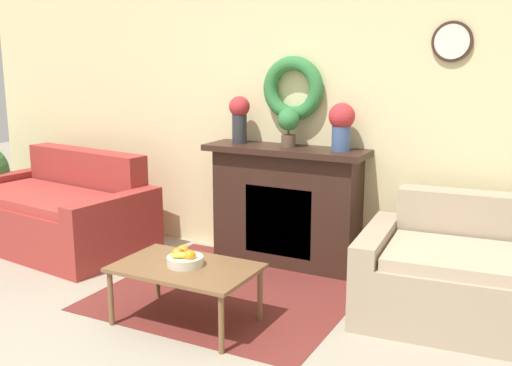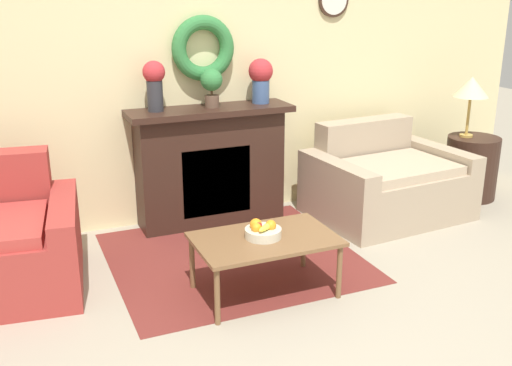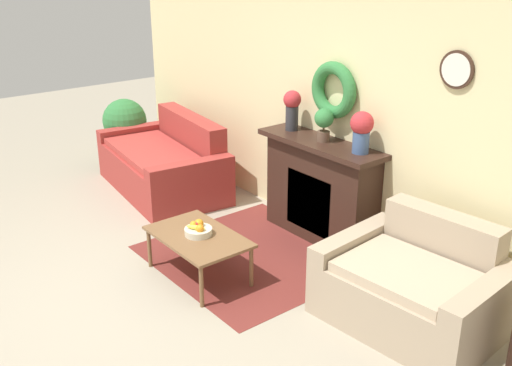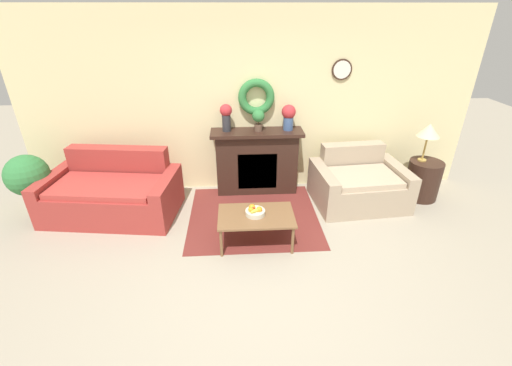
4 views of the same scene
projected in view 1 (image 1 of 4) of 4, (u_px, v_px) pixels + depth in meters
floor_rug at (231, 291)px, 4.52m from camera, size 1.80×1.69×0.01m
wall_back at (288, 103)px, 5.07m from camera, size 6.80×0.18×2.70m
fireplace at (286, 205)px, 5.03m from camera, size 1.38×0.41×1.01m
couch_left at (59, 213)px, 5.55m from camera, size 1.89×1.21×0.86m
loveseat_right at (460, 276)px, 4.02m from camera, size 1.37×1.07×0.80m
coffee_table at (185, 271)px, 3.92m from camera, size 0.92×0.59×0.40m
fruit_bowl at (185, 258)px, 3.92m from camera, size 0.24×0.24×0.12m
vase_on_mantel_left at (239, 116)px, 5.09m from camera, size 0.18×0.18×0.40m
vase_on_mantel_right at (342, 123)px, 4.68m from camera, size 0.21×0.21×0.38m
potted_plant_on_mantel at (289, 124)px, 4.87m from camera, size 0.18×0.18×0.32m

